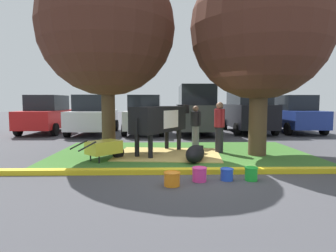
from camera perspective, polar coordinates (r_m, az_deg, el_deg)
name	(u,v)px	position (r m, az deg, el deg)	size (l,w,h in m)	color
ground_plane	(199,171)	(7.12, 6.24, -8.92)	(80.00, 80.00, 0.00)	#424247
grass_island	(181,153)	(9.43, 2.61, -5.41)	(8.16, 4.90, 0.02)	#386B28
curb_yellow	(189,171)	(6.89, 4.15, -8.87)	(9.36, 0.24, 0.12)	yellow
hay_bedding	(168,154)	(9.16, 0.05, -5.62)	(3.20, 2.40, 0.04)	tan
shade_tree_left	(107,28)	(9.88, -11.99, 18.43)	(4.33, 4.33, 6.21)	#4C3823
shade_tree_right	(260,30)	(9.65, 17.76, 17.65)	(4.27, 4.27, 6.02)	#4C3823
cow_holstein	(161,119)	(9.31, -1.38, 1.33)	(2.02, 2.82, 1.57)	black
calf_lying	(195,154)	(8.14, 5.42, -5.45)	(0.80, 1.33, 0.48)	black
person_handler	(196,125)	(10.68, 5.48, 0.16)	(0.35, 0.45, 1.53)	slate
person_visitor_near	(219,126)	(9.59, 10.13, 0.07)	(0.34, 0.50, 1.68)	black
wheelbarrow	(105,148)	(8.41, -12.43, -4.19)	(1.35, 1.34, 0.63)	gold
bucket_orange	(172,179)	(5.89, 0.79, -10.35)	(0.34, 0.34, 0.28)	orange
bucket_pink	(199,174)	(6.25, 6.23, -9.41)	(0.32, 0.32, 0.30)	#EA3893
bucket_blue	(227,174)	(6.42, 11.56, -9.28)	(0.29, 0.29, 0.26)	blue
bucket_green	(251,174)	(6.52, 16.11, -9.02)	(0.29, 0.29, 0.29)	green
sedan_red	(48,115)	(16.75, -22.65, 2.09)	(2.08, 4.43, 2.02)	red
hatchback_white	(94,115)	(15.47, -14.50, 2.11)	(2.08, 4.43, 2.02)	silver
sedan_silver	(145,115)	(15.35, -4.56, 2.23)	(2.08, 4.43, 2.02)	silver
suv_dark_grey	(196,109)	(15.16, 5.53, 3.27)	(2.18, 4.63, 2.52)	#3D3D42
suv_black	(248,109)	(16.27, 15.51, 3.22)	(2.18, 4.63, 2.52)	black
sedan_blue	(294,114)	(17.20, 23.62, 2.12)	(2.08, 4.43, 2.02)	navy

